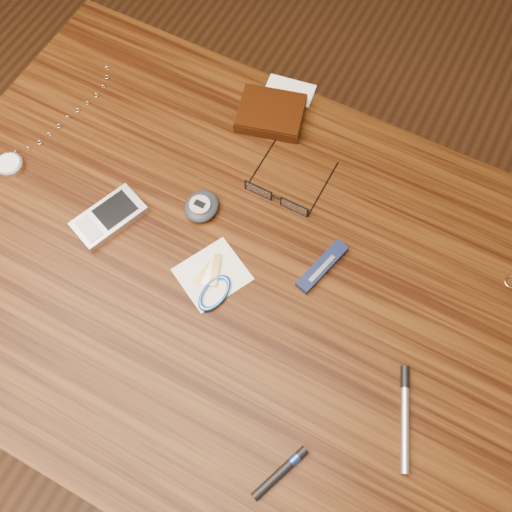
% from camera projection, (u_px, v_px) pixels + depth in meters
% --- Properties ---
extents(ground, '(3.80, 3.80, 0.00)m').
position_uv_depth(ground, '(245.00, 381.00, 1.51)').
color(ground, '#472814').
rests_on(ground, ground).
extents(desk, '(1.00, 0.70, 0.75)m').
position_uv_depth(desk, '(237.00, 298.00, 0.91)').
color(desk, '#381D09').
rests_on(desk, ground).
extents(wallet_and_card, '(0.12, 0.15, 0.02)m').
position_uv_depth(wallet_and_card, '(271.00, 113.00, 0.92)').
color(wallet_and_card, black).
rests_on(wallet_and_card, desk).
extents(eyeglasses, '(0.11, 0.11, 0.02)m').
position_uv_depth(eyeglasses, '(278.00, 196.00, 0.86)').
color(eyeglasses, black).
rests_on(eyeglasses, desk).
extents(gold_ring, '(0.02, 0.02, 0.00)m').
position_uv_depth(gold_ring, '(512.00, 282.00, 0.81)').
color(gold_ring, tan).
rests_on(gold_ring, desk).
extents(pocket_watch, '(0.07, 0.26, 0.01)m').
position_uv_depth(pocket_watch, '(13.00, 162.00, 0.89)').
color(pocket_watch, silver).
rests_on(pocket_watch, desk).
extents(pda_phone, '(0.09, 0.12, 0.02)m').
position_uv_depth(pda_phone, '(109.00, 217.00, 0.85)').
color(pda_phone, '#B3B3B8').
rests_on(pda_phone, desk).
extents(pedometer, '(0.05, 0.06, 0.02)m').
position_uv_depth(pedometer, '(202.00, 206.00, 0.85)').
color(pedometer, '#21252D').
rests_on(pedometer, desk).
extents(notepad_keys, '(0.11, 0.12, 0.01)m').
position_uv_depth(notepad_keys, '(213.00, 284.00, 0.81)').
color(notepad_keys, white).
rests_on(notepad_keys, desk).
extents(pocket_knife, '(0.04, 0.10, 0.01)m').
position_uv_depth(pocket_knife, '(322.00, 266.00, 0.82)').
color(pocket_knife, '#0C1835').
rests_on(pocket_knife, desk).
extents(silver_pen, '(0.06, 0.13, 0.01)m').
position_uv_depth(silver_pen, '(405.00, 410.00, 0.74)').
color(silver_pen, silver).
rests_on(silver_pen, desk).
extents(black_blue_pen, '(0.04, 0.08, 0.01)m').
position_uv_depth(black_blue_pen, '(282.00, 471.00, 0.71)').
color(black_blue_pen, black).
rests_on(black_blue_pen, desk).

